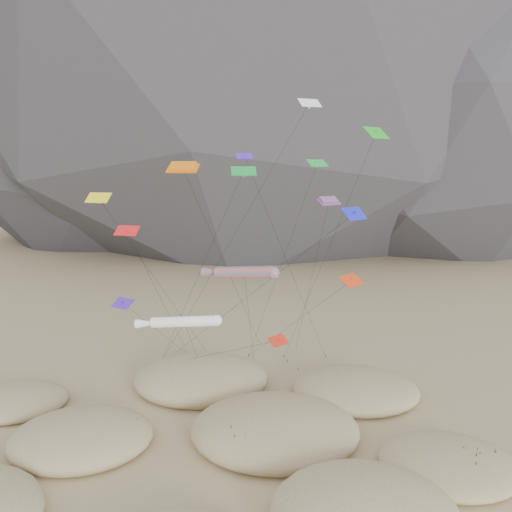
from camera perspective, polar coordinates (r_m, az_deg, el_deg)
The scene contains 9 objects.
ground at distance 40.15m, azimuth -3.42°, elevation -24.34°, with size 500.00×500.00×0.00m, color #CCB789.
dunes at distance 43.37m, azimuth -5.32°, elevation -20.32°, with size 47.96×35.63×4.08m.
dune_grass at distance 43.04m, azimuth -6.07°, elevation -20.44°, with size 43.51×28.47×1.41m.
kite_stakes at distance 59.99m, azimuth -0.55°, elevation -11.80°, with size 19.65×4.42×0.30m.
rainbow_tube_kite at distance 43.08m, azimuth -1.67°, elevation -1.88°, with size 6.92×14.02×14.52m.
white_tube_kite at distance 42.80m, azimuth -8.65°, elevation -7.46°, with size 7.48×14.56×10.56m.
orange_parafoil at distance 43.99m, azimuth -8.23°, elevation 9.67°, with size 8.54×18.77×23.14m.
multi_parafoil at distance 48.80m, azimuth 8.28°, elevation 5.99°, with size 3.02×12.83×19.85m.
delta_kites at distance 45.07m, azimuth 0.80°, elevation 4.88°, with size 27.10×18.92×28.98m.
Camera 1 is at (1.66, -32.91, 22.94)m, focal length 35.00 mm.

